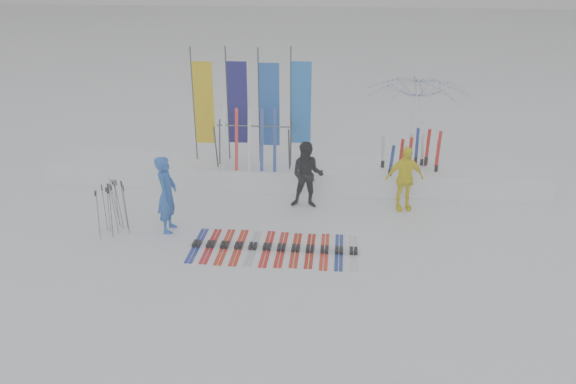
# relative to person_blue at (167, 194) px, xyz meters

# --- Properties ---
(ground) EXTENTS (120.00, 120.00, 0.00)m
(ground) POSITION_rel_person_blue_xyz_m (2.61, -1.35, -0.93)
(ground) COLOR white
(ground) RESTS_ON ground
(snow_bank) EXTENTS (14.00, 1.60, 0.60)m
(snow_bank) POSITION_rel_person_blue_xyz_m (2.61, 3.25, -0.63)
(snow_bank) COLOR white
(snow_bank) RESTS_ON ground
(person_blue) EXTENTS (0.46, 0.69, 1.86)m
(person_blue) POSITION_rel_person_blue_xyz_m (0.00, 0.00, 0.00)
(person_blue) COLOR blue
(person_blue) RESTS_ON ground
(person_black) EXTENTS (0.87, 0.69, 1.75)m
(person_black) POSITION_rel_person_blue_xyz_m (3.17, 1.66, -0.06)
(person_black) COLOR black
(person_black) RESTS_ON ground
(person_yellow) EXTENTS (1.06, 0.63, 1.68)m
(person_yellow) POSITION_rel_person_blue_xyz_m (5.62, 1.76, -0.09)
(person_yellow) COLOR #FEEF10
(person_yellow) RESTS_ON ground
(tent_canopy) EXTENTS (3.42, 3.47, 2.84)m
(tent_canopy) POSITION_rel_person_blue_xyz_m (6.18, 4.92, 0.49)
(tent_canopy) COLOR white
(tent_canopy) RESTS_ON ground
(ski_row) EXTENTS (3.70, 1.68, 0.07)m
(ski_row) POSITION_rel_person_blue_xyz_m (2.58, -0.69, -0.89)
(ski_row) COLOR navy
(ski_row) RESTS_ON ground
(pole_cluster) EXTENTS (0.60, 0.85, 1.25)m
(pole_cluster) POSITION_rel_person_blue_xyz_m (-1.27, -0.16, -0.32)
(pole_cluster) COLOR #595B60
(pole_cluster) RESTS_ON ground
(feather_flags) EXTENTS (3.28, 0.32, 3.20)m
(feather_flags) POSITION_rel_person_blue_xyz_m (1.49, 3.42, 1.31)
(feather_flags) COLOR #383A3F
(feather_flags) RESTS_ON ground
(ski_rack) EXTENTS (2.04, 0.80, 1.23)m
(ski_rack) POSITION_rel_person_blue_xyz_m (1.61, 2.85, 0.45)
(ski_rack) COLOR #383A3F
(ski_rack) RESTS_ON ground
(upright_skis) EXTENTS (1.58, 1.14, 1.70)m
(upright_skis) POSITION_rel_person_blue_xyz_m (5.96, 3.04, -0.14)
(upright_skis) COLOR red
(upright_skis) RESTS_ON ground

